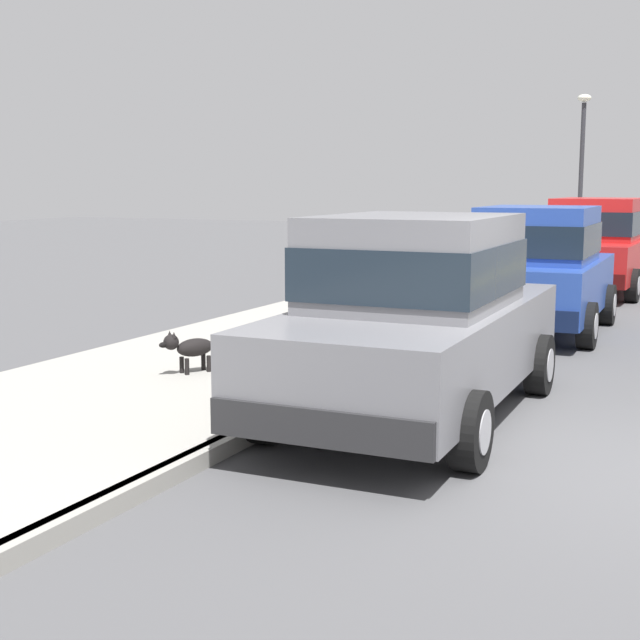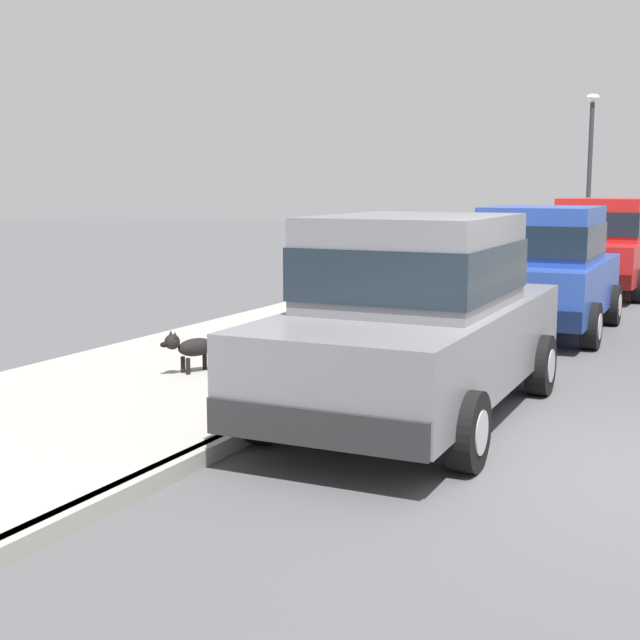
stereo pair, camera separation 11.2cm
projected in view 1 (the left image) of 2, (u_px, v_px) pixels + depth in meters
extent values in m
cube|color=gray|center=(282.00, 417.00, 8.21)|extent=(0.16, 64.00, 0.14)
cube|color=#99968E|center=(125.00, 397.00, 8.98)|extent=(3.60, 64.00, 0.14)
cube|color=slate|center=(417.00, 344.00, 8.42)|extent=(1.90, 4.54, 0.76)
cube|color=slate|center=(415.00, 261.00, 8.21)|extent=(1.63, 2.13, 0.84)
cube|color=#19232D|center=(415.00, 268.00, 8.22)|extent=(1.67, 2.17, 0.46)
cube|color=#252527|center=(475.00, 334.00, 10.43)|extent=(1.77, 0.24, 0.28)
cube|color=#252527|center=(322.00, 426.00, 6.47)|extent=(1.77, 0.24, 0.28)
cylinder|color=black|center=(379.00, 351.00, 10.10)|extent=(0.23, 0.64, 0.64)
cylinder|color=#9E9EA3|center=(379.00, 351.00, 10.10)|extent=(0.25, 0.36, 0.35)
cylinder|color=black|center=(539.00, 364.00, 9.36)|extent=(0.23, 0.64, 0.64)
cylinder|color=#9E9EA3|center=(539.00, 364.00, 9.36)|extent=(0.25, 0.36, 0.35)
cylinder|color=black|center=(264.00, 407.00, 7.59)|extent=(0.23, 0.64, 0.64)
cylinder|color=#9E9EA3|center=(264.00, 407.00, 7.59)|extent=(0.25, 0.36, 0.35)
cylinder|color=black|center=(471.00, 431.00, 6.85)|extent=(0.23, 0.64, 0.64)
cylinder|color=#9E9EA3|center=(471.00, 431.00, 6.85)|extent=(0.25, 0.36, 0.35)
cube|color=#EAEACC|center=(431.00, 301.00, 10.63)|extent=(0.28, 0.09, 0.14)
cube|color=#EAEACC|center=(525.00, 306.00, 10.18)|extent=(0.28, 0.09, 0.14)
cube|color=#28479E|center=(539.00, 286.00, 13.26)|extent=(1.81, 3.74, 0.76)
cube|color=#28479E|center=(538.00, 234.00, 12.92)|extent=(1.56, 1.94, 0.80)
cube|color=#19232D|center=(538.00, 238.00, 12.93)|extent=(1.60, 1.98, 0.44)
cube|color=#0E1837|center=(559.00, 289.00, 14.92)|extent=(1.69, 0.24, 0.28)
cube|color=#0E1837|center=(513.00, 318.00, 11.68)|extent=(1.69, 0.24, 0.28)
cylinder|color=black|center=(499.00, 299.00, 14.70)|extent=(0.24, 0.65, 0.64)
cylinder|color=#9E9EA3|center=(499.00, 299.00, 14.70)|extent=(0.25, 0.36, 0.35)
cylinder|color=black|center=(607.00, 305.00, 14.01)|extent=(0.24, 0.65, 0.64)
cylinder|color=#9E9EA3|center=(607.00, 305.00, 14.01)|extent=(0.25, 0.36, 0.35)
cylinder|color=black|center=(462.00, 318.00, 12.63)|extent=(0.24, 0.65, 0.64)
cylinder|color=#9E9EA3|center=(462.00, 318.00, 12.63)|extent=(0.25, 0.36, 0.35)
cylinder|color=black|center=(587.00, 325.00, 11.94)|extent=(0.24, 0.65, 0.64)
cylinder|color=#9E9EA3|center=(587.00, 325.00, 11.94)|extent=(0.25, 0.36, 0.35)
cube|color=#EAEACC|center=(528.00, 266.00, 15.11)|extent=(0.28, 0.09, 0.14)
cube|color=#EAEACC|center=(593.00, 269.00, 14.68)|extent=(0.28, 0.09, 0.14)
cube|color=red|center=(597.00, 258.00, 18.21)|extent=(1.91, 4.54, 0.76)
cube|color=red|center=(598.00, 219.00, 18.00)|extent=(1.63, 2.14, 0.84)
cube|color=#19232D|center=(598.00, 222.00, 18.01)|extent=(1.67, 2.18, 0.46)
cube|color=#400A0A|center=(614.00, 261.00, 20.18)|extent=(1.77, 0.24, 0.28)
cube|color=#400A0A|center=(575.00, 280.00, 16.31)|extent=(1.77, 0.24, 0.28)
cylinder|color=black|center=(566.00, 269.00, 19.90)|extent=(0.24, 0.65, 0.64)
cylinder|color=#9E9EA3|center=(566.00, 269.00, 19.90)|extent=(0.25, 0.36, 0.35)
cylinder|color=black|center=(537.00, 281.00, 17.44)|extent=(0.24, 0.65, 0.64)
cylinder|color=#9E9EA3|center=(537.00, 281.00, 17.44)|extent=(0.25, 0.36, 0.35)
cylinder|color=black|center=(633.00, 286.00, 16.63)|extent=(0.24, 0.65, 0.64)
cylinder|color=#9E9EA3|center=(633.00, 286.00, 16.63)|extent=(0.25, 0.36, 0.35)
cube|color=#EAEACC|center=(590.00, 245.00, 20.41)|extent=(0.28, 0.09, 0.14)
ellipsoid|color=black|center=(195.00, 347.00, 9.79)|extent=(0.38, 0.48, 0.20)
cylinder|color=black|center=(187.00, 367.00, 9.69)|extent=(0.05, 0.05, 0.18)
cylinder|color=black|center=(182.00, 365.00, 9.78)|extent=(0.05, 0.05, 0.18)
cylinder|color=black|center=(209.00, 364.00, 9.85)|extent=(0.05, 0.05, 0.18)
cylinder|color=black|center=(203.00, 362.00, 9.95)|extent=(0.05, 0.05, 0.18)
sphere|color=black|center=(171.00, 342.00, 9.60)|extent=(0.17, 0.17, 0.17)
ellipsoid|color=black|center=(164.00, 345.00, 9.55)|extent=(0.11, 0.13, 0.06)
cone|color=black|center=(174.00, 335.00, 9.56)|extent=(0.06, 0.06, 0.07)
cone|color=black|center=(170.00, 334.00, 9.64)|extent=(0.06, 0.06, 0.07)
cylinder|color=black|center=(215.00, 340.00, 9.94)|extent=(0.09, 0.12, 0.13)
cylinder|color=#2D2D33|center=(581.00, 183.00, 23.89)|extent=(0.12, 0.12, 4.20)
ellipsoid|color=silver|center=(584.00, 98.00, 23.55)|extent=(0.36, 0.36, 0.20)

